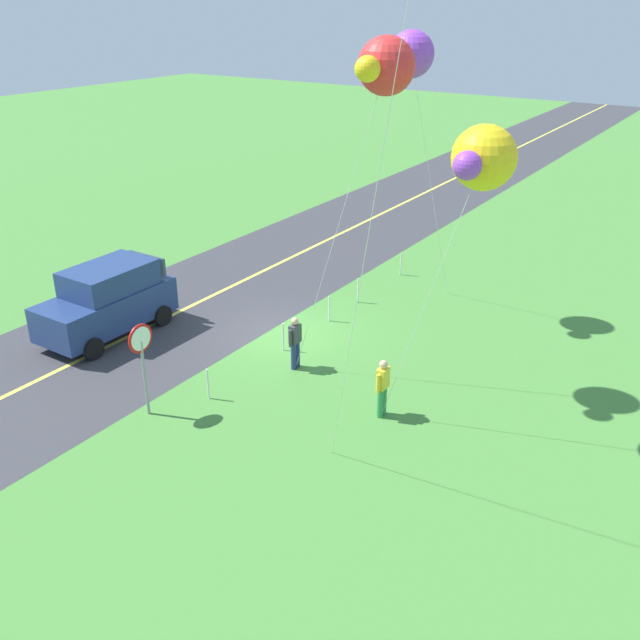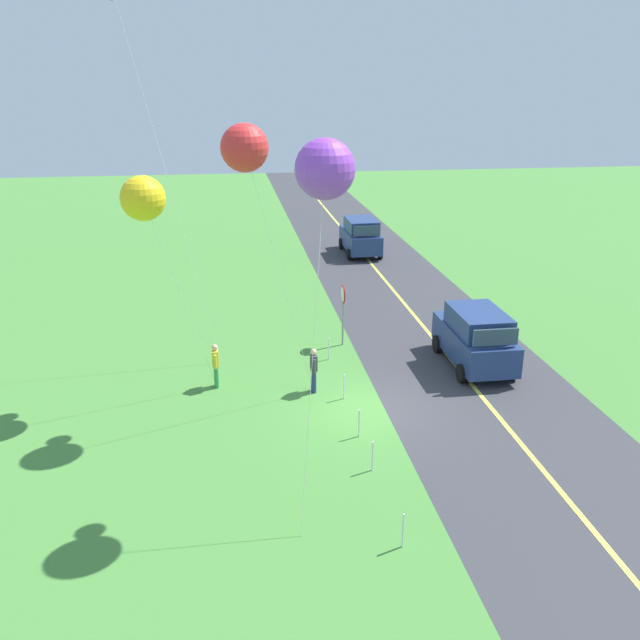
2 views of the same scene
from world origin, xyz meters
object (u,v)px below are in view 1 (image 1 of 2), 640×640
object	(u,v)px
car_suv_foreground	(107,300)
kite_orange_near	(410,54)
stop_sign	(142,352)
kite_blue_mid	(385,66)
kite_red_low	(483,158)
person_adult_near	(383,386)
person_adult_companion	(295,341)

from	to	relation	value
car_suv_foreground	kite_orange_near	xyz separation A→B (m)	(-6.85, 6.75, 7.13)
stop_sign	kite_blue_mid	distance (m)	9.13
kite_red_low	kite_blue_mid	size ratio (longest dim) A/B	0.82
stop_sign	kite_red_low	size ratio (longest dim) A/B	0.34
stop_sign	kite_red_low	bearing A→B (deg)	118.11
car_suv_foreground	kite_red_low	xyz separation A→B (m)	(-0.96, 11.53, 5.62)
kite_blue_mid	person_adult_near	bearing A→B (deg)	34.67
stop_sign	person_adult_companion	world-z (taller)	stop_sign
car_suv_foreground	person_adult_near	bearing A→B (deg)	92.98
stop_sign	kite_blue_mid	size ratio (longest dim) A/B	0.28
person_adult_near	kite_orange_near	size ratio (longest dim) A/B	0.18
person_adult_near	kite_orange_near	bearing A→B (deg)	-52.44
car_suv_foreground	stop_sign	world-z (taller)	stop_sign
person_adult_companion	car_suv_foreground	bearing A→B (deg)	-139.88
kite_orange_near	stop_sign	bearing A→B (deg)	-12.90
car_suv_foreground	kite_red_low	bearing A→B (deg)	94.78
kite_red_low	person_adult_companion	bearing A→B (deg)	-94.42
kite_orange_near	kite_blue_mid	bearing A→B (deg)	19.83
kite_blue_mid	stop_sign	bearing A→B (deg)	-37.38
kite_blue_mid	kite_orange_near	distance (m)	4.86
person_adult_near	stop_sign	bearing A→B (deg)	45.93
kite_orange_near	person_adult_near	bearing A→B (deg)	24.38
car_suv_foreground	person_adult_companion	distance (m)	6.45
person_adult_near	car_suv_foreground	bearing A→B (deg)	16.17
stop_sign	person_adult_near	bearing A→B (deg)	122.75
kite_red_low	car_suv_foreground	bearing A→B (deg)	-85.22
person_adult_companion	kite_red_low	world-z (taller)	kite_red_low
car_suv_foreground	kite_blue_mid	distance (m)	11.30
stop_sign	kite_orange_near	distance (m)	11.80
person_adult_near	kite_blue_mid	size ratio (longest dim) A/B	0.18
person_adult_companion	kite_red_low	size ratio (longest dim) A/B	0.21
kite_orange_near	car_suv_foreground	bearing A→B (deg)	-44.59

